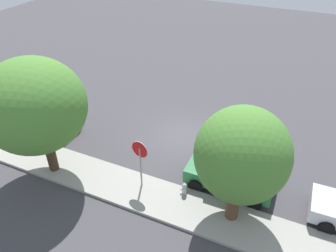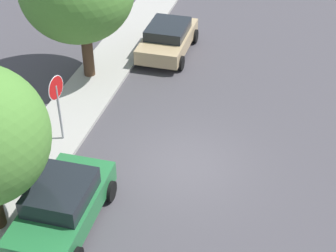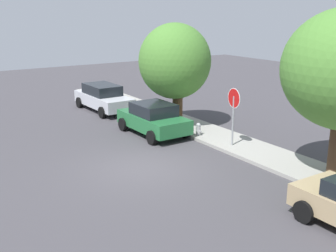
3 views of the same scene
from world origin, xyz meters
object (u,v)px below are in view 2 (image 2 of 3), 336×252
(parked_car_green, at_px, (62,205))
(parked_car_tan, at_px, (168,38))
(stop_sign, at_px, (57,98))
(fire_hydrant, at_px, (45,170))

(parked_car_green, relative_size, parked_car_tan, 0.98)
(parked_car_green, bearing_deg, stop_sign, 25.29)
(parked_car_green, bearing_deg, fire_hydrant, 40.71)
(stop_sign, relative_size, parked_car_tan, 0.65)
(stop_sign, xyz_separation_m, fire_hydrant, (-1.99, -0.30, -1.45))
(stop_sign, distance_m, parked_car_tan, 7.69)
(stop_sign, height_order, fire_hydrant, stop_sign)
(stop_sign, distance_m, fire_hydrant, 2.48)
(parked_car_tan, relative_size, fire_hydrant, 5.62)
(parked_car_green, height_order, parked_car_tan, parked_car_green)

